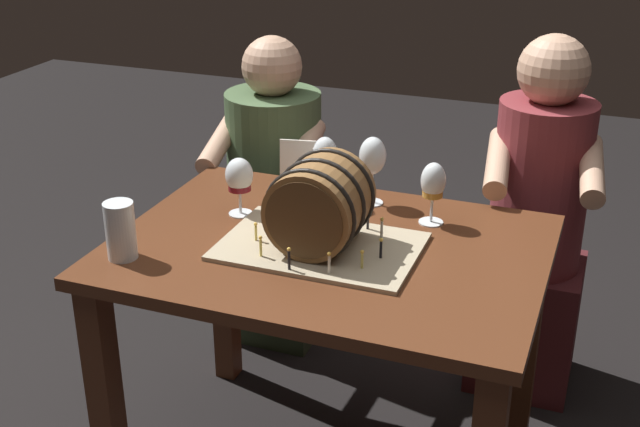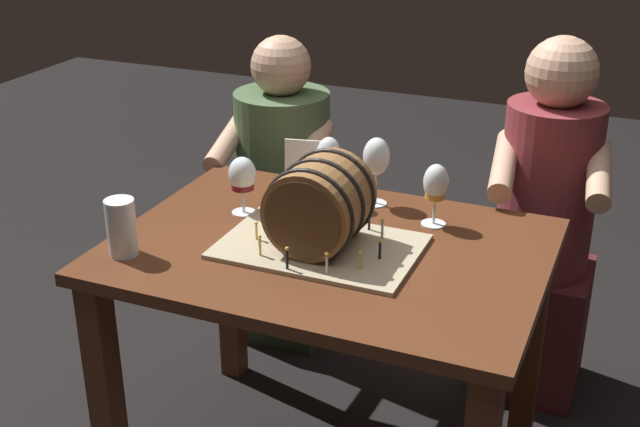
{
  "view_description": "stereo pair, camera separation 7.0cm",
  "coord_description": "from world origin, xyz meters",
  "px_view_note": "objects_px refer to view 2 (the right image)",
  "views": [
    {
      "loc": [
        0.67,
        -1.85,
        1.73
      ],
      "look_at": [
        -0.01,
        -0.03,
        0.86
      ],
      "focal_mm": 46.92,
      "sensor_mm": 36.0,
      "label": 1
    },
    {
      "loc": [
        0.74,
        -1.82,
        1.73
      ],
      "look_at": [
        -0.01,
        -0.03,
        0.86
      ],
      "focal_mm": 46.92,
      "sensor_mm": 36.0,
      "label": 2
    }
  ],
  "objects_px": {
    "barrel_cake": "(320,209)",
    "wine_glass_amber": "(436,185)",
    "dining_table": "(329,289)",
    "wine_glass_rose": "(329,160)",
    "wine_glass_empty": "(376,158)",
    "wine_glass_red": "(242,177)",
    "person_seated_left": "(283,204)",
    "beer_pint": "(122,230)",
    "menu_card": "(303,166)",
    "person_seated_right": "(542,241)"
  },
  "relations": [
    {
      "from": "dining_table",
      "to": "beer_pint",
      "type": "xyz_separation_m",
      "value": [
        -0.46,
        -0.25,
        0.2
      ]
    },
    {
      "from": "beer_pint",
      "to": "person_seated_right",
      "type": "distance_m",
      "value": 1.35
    },
    {
      "from": "dining_table",
      "to": "wine_glass_empty",
      "type": "relative_size",
      "value": 5.52
    },
    {
      "from": "wine_glass_amber",
      "to": "person_seated_left",
      "type": "xyz_separation_m",
      "value": [
        -0.68,
        0.46,
        -0.35
      ]
    },
    {
      "from": "dining_table",
      "to": "wine_glass_amber",
      "type": "xyz_separation_m",
      "value": [
        0.22,
        0.23,
        0.25
      ]
    },
    {
      "from": "wine_glass_rose",
      "to": "person_seated_left",
      "type": "height_order",
      "value": "person_seated_left"
    },
    {
      "from": "dining_table",
      "to": "wine_glass_amber",
      "type": "distance_m",
      "value": 0.4
    },
    {
      "from": "wine_glass_amber",
      "to": "wine_glass_red",
      "type": "relative_size",
      "value": 1.05
    },
    {
      "from": "dining_table",
      "to": "wine_glass_rose",
      "type": "distance_m",
      "value": 0.39
    },
    {
      "from": "wine_glass_amber",
      "to": "beer_pint",
      "type": "distance_m",
      "value": 0.84
    },
    {
      "from": "wine_glass_empty",
      "to": "person_seated_right",
      "type": "distance_m",
      "value": 0.69
    },
    {
      "from": "dining_table",
      "to": "person_seated_left",
      "type": "relative_size",
      "value": 0.99
    },
    {
      "from": "person_seated_left",
      "to": "menu_card",
      "type": "bearing_deg",
      "value": -56.74
    },
    {
      "from": "wine_glass_amber",
      "to": "beer_pint",
      "type": "relative_size",
      "value": 1.17
    },
    {
      "from": "wine_glass_rose",
      "to": "barrel_cake",
      "type": "bearing_deg",
      "value": -71.96
    },
    {
      "from": "wine_glass_red",
      "to": "beer_pint",
      "type": "relative_size",
      "value": 1.12
    },
    {
      "from": "dining_table",
      "to": "beer_pint",
      "type": "relative_size",
      "value": 7.43
    },
    {
      "from": "dining_table",
      "to": "wine_glass_amber",
      "type": "relative_size",
      "value": 6.33
    },
    {
      "from": "wine_glass_empty",
      "to": "person_seated_left",
      "type": "xyz_separation_m",
      "value": [
        -0.48,
        0.39,
        -0.38
      ]
    },
    {
      "from": "wine_glass_rose",
      "to": "menu_card",
      "type": "distance_m",
      "value": 0.13
    },
    {
      "from": "wine_glass_empty",
      "to": "person_seated_left",
      "type": "relative_size",
      "value": 0.18
    },
    {
      "from": "person_seated_right",
      "to": "wine_glass_amber",
      "type": "bearing_deg",
      "value": -117.85
    },
    {
      "from": "dining_table",
      "to": "person_seated_left",
      "type": "height_order",
      "value": "person_seated_left"
    },
    {
      "from": "dining_table",
      "to": "wine_glass_amber",
      "type": "height_order",
      "value": "wine_glass_amber"
    },
    {
      "from": "wine_glass_empty",
      "to": "wine_glass_red",
      "type": "height_order",
      "value": "wine_glass_empty"
    },
    {
      "from": "wine_glass_rose",
      "to": "person_seated_left",
      "type": "distance_m",
      "value": 0.67
    },
    {
      "from": "person_seated_left",
      "to": "person_seated_right",
      "type": "height_order",
      "value": "person_seated_right"
    },
    {
      "from": "wine_glass_red",
      "to": "beer_pint",
      "type": "bearing_deg",
      "value": -114.95
    },
    {
      "from": "wine_glass_red",
      "to": "menu_card",
      "type": "height_order",
      "value": "wine_glass_red"
    },
    {
      "from": "menu_card",
      "to": "wine_glass_rose",
      "type": "bearing_deg",
      "value": -38.37
    },
    {
      "from": "dining_table",
      "to": "person_seated_right",
      "type": "bearing_deg",
      "value": 56.21
    },
    {
      "from": "wine_glass_empty",
      "to": "beer_pint",
      "type": "distance_m",
      "value": 0.74
    },
    {
      "from": "wine_glass_rose",
      "to": "wine_glass_red",
      "type": "relative_size",
      "value": 1.19
    },
    {
      "from": "menu_card",
      "to": "person_seated_right",
      "type": "relative_size",
      "value": 0.13
    },
    {
      "from": "beer_pint",
      "to": "person_seated_left",
      "type": "distance_m",
      "value": 0.99
    },
    {
      "from": "person_seated_left",
      "to": "barrel_cake",
      "type": "bearing_deg",
      "value": -58.17
    },
    {
      "from": "wine_glass_empty",
      "to": "person_seated_left",
      "type": "height_order",
      "value": "person_seated_left"
    },
    {
      "from": "dining_table",
      "to": "person_seated_right",
      "type": "xyz_separation_m",
      "value": [
        0.46,
        0.69,
        -0.08
      ]
    },
    {
      "from": "dining_table",
      "to": "person_seated_right",
      "type": "distance_m",
      "value": 0.83
    },
    {
      "from": "wine_glass_empty",
      "to": "menu_card",
      "type": "height_order",
      "value": "wine_glass_empty"
    },
    {
      "from": "dining_table",
      "to": "barrel_cake",
      "type": "xyz_separation_m",
      "value": [
        -0.01,
        -0.03,
        0.24
      ]
    },
    {
      "from": "wine_glass_empty",
      "to": "wine_glass_red",
      "type": "relative_size",
      "value": 1.2
    },
    {
      "from": "wine_glass_rose",
      "to": "wine_glass_red",
      "type": "distance_m",
      "value": 0.26
    },
    {
      "from": "barrel_cake",
      "to": "wine_glass_rose",
      "type": "distance_m",
      "value": 0.31
    },
    {
      "from": "wine_glass_empty",
      "to": "wine_glass_rose",
      "type": "bearing_deg",
      "value": -162.1
    },
    {
      "from": "barrel_cake",
      "to": "wine_glass_amber",
      "type": "relative_size",
      "value": 2.87
    },
    {
      "from": "wine_glass_empty",
      "to": "barrel_cake",
      "type": "bearing_deg",
      "value": -96.09
    },
    {
      "from": "beer_pint",
      "to": "menu_card",
      "type": "height_order",
      "value": "menu_card"
    },
    {
      "from": "menu_card",
      "to": "person_seated_right",
      "type": "distance_m",
      "value": 0.83
    },
    {
      "from": "wine_glass_amber",
      "to": "beer_pint",
      "type": "bearing_deg",
      "value": -144.71
    }
  ]
}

